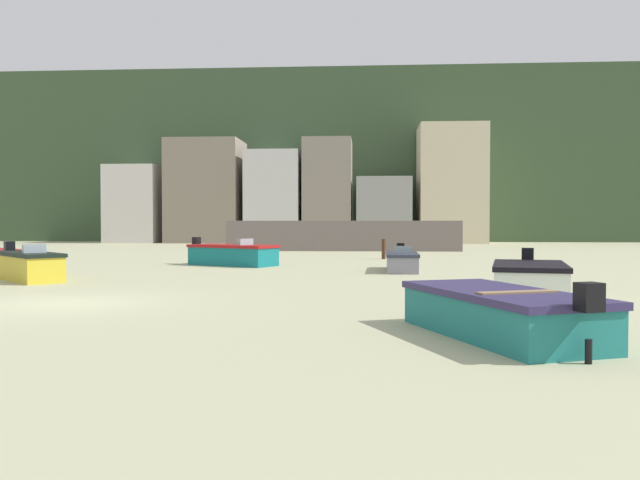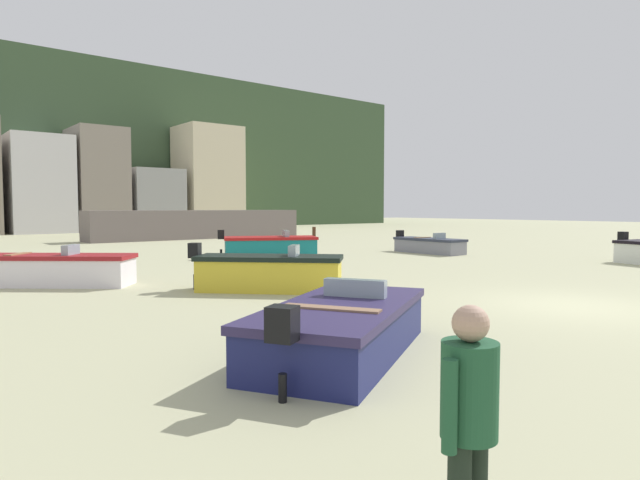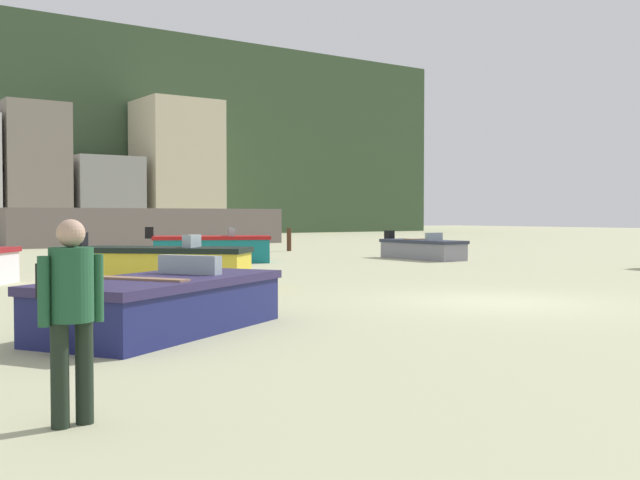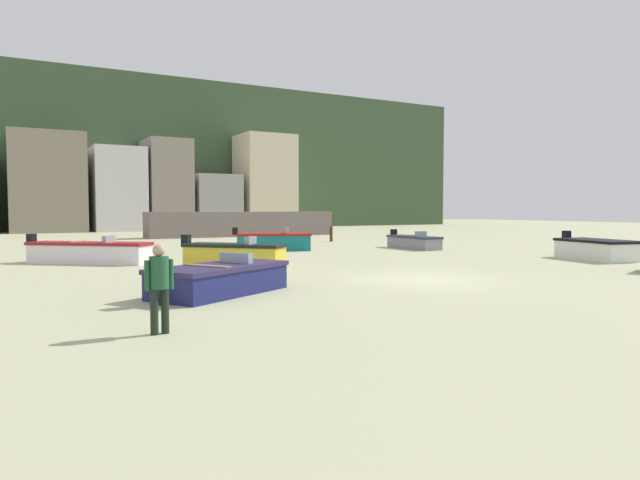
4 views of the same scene
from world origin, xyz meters
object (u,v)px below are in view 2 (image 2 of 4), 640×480
Objects in this scene: boat_white_1 at (40,270)px; beach_walker_foreground at (469,416)px; boat_teal_0 at (270,247)px; boat_grey_3 at (429,245)px; boat_navy_6 at (341,329)px; mooring_post_near_water at (314,236)px; boat_yellow_2 at (269,273)px.

beach_walker_foreground is (-0.63, -14.84, 0.50)m from boat_white_1.
boat_teal_0 is 0.91× the size of boat_white_1.
boat_navy_6 is at bearing 37.32° from boat_grey_3.
boat_teal_0 is 7.89m from boat_grey_3.
beach_walker_foreground is (-17.82, -15.12, 0.57)m from boat_grey_3.
boat_white_1 reaches higher than mooring_post_near_water.
boat_white_1 is at bearing -99.02° from beach_walker_foreground.
boat_teal_0 is at bearing 120.00° from boat_navy_6.
boat_grey_3 is at bearing -86.61° from mooring_post_near_water.
boat_white_1 is 10.95m from boat_navy_6.
boat_teal_0 is at bearing -140.80° from mooring_post_near_water.
boat_yellow_2 is 3.41× the size of mooring_post_near_water.
beach_walker_foreground reaches higher than boat_teal_0.
boat_yellow_2 is at bearing -123.90° from beach_walker_foreground.
mooring_post_near_water is at bearing 157.58° from boat_white_1.
boat_white_1 is 1.32× the size of boat_yellow_2.
boat_yellow_2 is (4.52, -4.88, 0.03)m from boat_white_1.
mooring_post_near_water is (14.79, 19.47, 0.13)m from boat_navy_6.
beach_walker_foreground is (-5.15, -9.97, 0.47)m from boat_yellow_2.
beach_walker_foreground is at bearing 41.75° from boat_grey_3.
mooring_post_near_water is at bearing 156.28° from boat_teal_0.
beach_walker_foreground is at bearing -126.36° from mooring_post_near_water.
boat_navy_6 is (-15.29, -11.06, 0.02)m from boat_grey_3.
boat_navy_6 is 24.45m from mooring_post_near_water.
mooring_post_near_water is at bearing -132.93° from beach_walker_foreground.
boat_grey_3 is at bearing 157.40° from boat_yellow_2.
boat_teal_0 reaches higher than boat_grey_3.
mooring_post_near_water is (6.87, 5.60, 0.05)m from boat_teal_0.
boat_yellow_2 is 2.23× the size of beach_walker_foreground.
boat_yellow_2 is 0.91× the size of boat_grey_3.
boat_teal_0 reaches higher than mooring_post_near_water.
beach_walker_foreground reaches higher than mooring_post_near_water.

